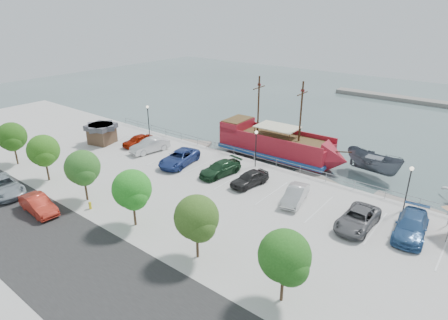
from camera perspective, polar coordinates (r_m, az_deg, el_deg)
The scene contains 32 objects.
ground at distance 38.63m, azimuth -0.67°, elevation -5.36°, with size 160.00×160.00×0.00m, color #445554.
land_slab at distance 28.36m, azimuth -30.23°, elevation -19.73°, with size 100.00×58.00×1.20m, color #B3B3B1.
street at distance 29.39m, azimuth -21.36°, elevation -14.79°, with size 100.00×8.00×0.04m, color black.
sidewalk at distance 32.03m, azimuth -12.16°, elevation -10.23°, with size 100.00×4.00×0.05m, color #AEADAA.
seawall_railing at distance 43.75m, azimuth 5.74°, elevation 0.20°, with size 50.00×0.06×1.00m.
far_shore at distance 84.22m, azimuth 29.74°, elevation 7.48°, with size 40.00×3.00×0.80m, color gray.
pirate_ship at distance 47.09m, azimuth 9.11°, elevation 1.99°, with size 16.86×5.28×10.56m.
patrol_boat at distance 45.63m, azimuth 21.78°, elevation -0.70°, with size 2.56×6.81×2.64m, color #50555F.
dock_west at distance 52.80m, azimuth -5.44°, elevation 2.63°, with size 6.31×1.80×0.36m, color gray.
dock_mid at distance 42.55m, azimuth 14.50°, elevation -3.09°, with size 6.47×1.85×0.37m, color gray.
dock_east at distance 40.37m, azimuth 26.11°, elevation -6.28°, with size 6.48×1.85×0.37m, color gray.
shed at distance 52.24m, azimuth -18.14°, elevation 3.92°, with size 3.83×3.83×2.59m.
street_van at distance 42.25m, azimuth -30.72°, elevation -3.45°, with size 2.76×5.98×1.66m, color #8D99A1.
street_sedan at distance 37.10m, azimuth -26.45°, elevation -6.11°, with size 1.63×4.68×1.54m, color #B1291B.
fire_hydrant at distance 36.01m, azimuth -19.73°, elevation -6.49°, with size 0.26×0.26×0.76m.
lamp_post_left at distance 53.38m, azimuth -11.51°, elevation 6.74°, with size 0.36×0.36×4.28m.
lamp_post_mid at distance 41.86m, azimuth 4.90°, elevation 2.72°, with size 0.36×0.36×4.28m.
lamp_post_right at distance 36.35m, azimuth 26.39°, elevation -2.86°, with size 0.36×0.36×4.28m.
tree_a at distance 48.35m, azimuth -29.60°, elevation 2.97°, with size 3.30×3.20×5.00m.
tree_b at distance 42.19m, azimuth -25.79°, elevation 1.15°, with size 3.30×3.20×5.00m.
tree_c at distance 36.34m, azimuth -20.72°, elevation -1.29°, with size 3.30×3.20×5.00m.
tree_d at distance 30.98m, azimuth -13.78°, elevation -4.59°, with size 3.30×3.20×5.00m.
tree_e at distance 26.38m, azimuth -4.08°, elevation -9.03°, with size 3.30×3.20×5.00m.
tree_f at distance 23.03m, azimuth 9.42°, elevation -14.59°, with size 3.30×3.20×5.00m.
parked_car_a at distance 50.20m, azimuth -13.01°, elevation 2.93°, with size 1.69×4.20×1.43m, color #951904.
parked_car_b at distance 47.67m, azimuth -11.24°, elevation 2.17°, with size 1.76×5.04×1.66m, color silver.
parked_car_c at distance 43.32m, azimuth -6.84°, elevation 0.31°, with size 2.67×5.79×1.61m, color navy.
parked_car_d at distance 40.40m, azimuth -0.58°, elevation -1.31°, with size 2.08×5.12×1.48m, color #193A21.
parked_car_e at distance 38.19m, azimuth 3.93°, elevation -2.82°, with size 1.79×4.45×1.52m, color black.
parked_car_f at distance 35.58m, azimuth 10.80°, elevation -5.23°, with size 1.58×4.52×1.49m, color silver.
parked_car_g at distance 33.15m, azimuth 19.68°, elevation -8.45°, with size 2.49×5.40×1.50m, color slate.
parked_car_h at distance 33.71m, azimuth 26.64°, elevation -8.98°, with size 2.29×5.63×1.63m, color #30588D.
Camera 1 is at (21.47, -26.54, 17.09)m, focal length 30.00 mm.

